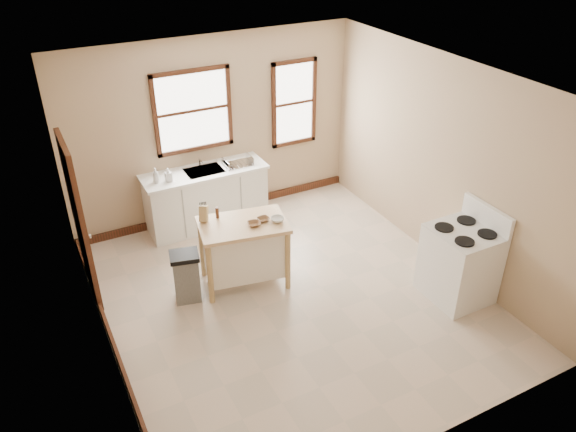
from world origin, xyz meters
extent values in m
plane|color=#C4B19C|center=(0.00, 0.00, 0.00)|extent=(5.00, 5.00, 0.00)
plane|color=white|center=(0.00, 0.00, 2.80)|extent=(5.00, 5.00, 0.00)
cube|color=tan|center=(0.00, 2.50, 1.40)|extent=(4.50, 0.04, 2.80)
cube|color=tan|center=(-2.25, 0.00, 1.40)|extent=(0.04, 5.00, 2.80)
cube|color=tan|center=(2.25, 0.00, 1.40)|extent=(0.04, 5.00, 2.80)
cube|color=#311C0D|center=(-2.21, 1.30, 1.05)|extent=(0.06, 0.90, 2.10)
cube|color=#311C0D|center=(0.00, 2.47, 0.06)|extent=(4.50, 0.04, 0.12)
cube|color=#311C0D|center=(-2.22, 0.00, 0.06)|extent=(0.04, 5.00, 0.12)
cylinder|color=silver|center=(-0.30, 2.38, 1.03)|extent=(0.03, 0.03, 0.22)
imported|color=#B2B2B2|center=(-1.03, 2.15, 1.03)|extent=(0.09, 0.09, 0.22)
imported|color=#B2B2B2|center=(-0.86, 2.11, 1.02)|extent=(0.09, 0.09, 0.20)
cylinder|color=#3D2010|center=(-0.61, 0.86, 0.98)|extent=(0.06, 0.06, 0.15)
imported|color=brown|center=(-0.28, 0.47, 0.92)|extent=(0.20, 0.20, 0.04)
imported|color=brown|center=(-0.12, 0.52, 0.92)|extent=(0.16, 0.16, 0.04)
imported|color=silver|center=(0.02, 0.42, 0.93)|extent=(0.20, 0.20, 0.05)
camera|label=1|loc=(-2.65, -5.00, 4.55)|focal=35.00mm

